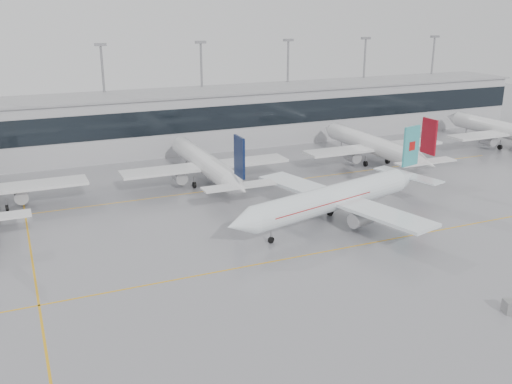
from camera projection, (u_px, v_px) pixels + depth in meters
name	position (u px, v px, depth m)	size (l,w,h in m)	color
ground	(295.00, 257.00, 70.86)	(320.00, 320.00, 0.00)	gray
taxi_line_main	(295.00, 257.00, 70.85)	(120.00, 0.25, 0.01)	orange
taxi_line_north	(214.00, 190.00, 97.00)	(120.00, 0.25, 0.01)	orange
taxi_line_cross	(31.00, 252.00, 72.46)	(0.25, 60.00, 0.01)	orange
terminal	(163.00, 123.00, 123.04)	(180.00, 15.00, 12.00)	#A2A1A5
terminal_glass	(172.00, 122.00, 116.00)	(180.00, 0.20, 5.00)	black
terminal_roof	(162.00, 94.00, 121.14)	(182.00, 16.00, 0.40)	gray
light_masts	(154.00, 85.00, 126.02)	(156.40, 1.00, 22.60)	gray
air_canada_jet	(338.00, 197.00, 81.28)	(37.62, 30.94, 12.13)	white
parked_jet_c	(206.00, 164.00, 99.08)	(29.64, 36.96, 11.72)	silver
parked_jet_d	(374.00, 145.00, 112.45)	(29.64, 36.96, 11.72)	silver
parked_jet_e	(506.00, 131.00, 125.83)	(29.64, 36.96, 11.72)	silver
gse_unit	(511.00, 307.00, 57.78)	(1.37, 1.28, 1.37)	gray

